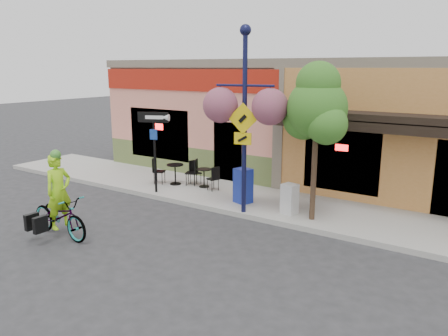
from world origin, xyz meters
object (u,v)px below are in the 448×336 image
object	(u,v)px
one_way_sign	(155,153)
street_tree	(315,142)
bicycle	(60,216)
cyclist_rider	(60,201)
newspaper_box_grey	(290,199)
newspaper_box_blue	(243,186)
lamp_post	(244,122)
building	(347,118)

from	to	relation	value
one_way_sign	street_tree	size ratio (longest dim) A/B	0.62
bicycle	one_way_sign	distance (m)	4.13
cyclist_rider	bicycle	bearing A→B (deg)	92.06
cyclist_rider	newspaper_box_grey	size ratio (longest dim) A/B	2.20
newspaper_box_blue	newspaper_box_grey	distance (m)	1.65
one_way_sign	newspaper_box_blue	xyz separation A→B (m)	(3.02, 0.60, -0.80)
newspaper_box_blue	cyclist_rider	bearing A→B (deg)	-101.97
lamp_post	newspaper_box_blue	bearing A→B (deg)	110.77
one_way_sign	bicycle	bearing A→B (deg)	-107.09
bicycle	newspaper_box_grey	size ratio (longest dim) A/B	2.39
one_way_sign	lamp_post	bearing A→B (deg)	-24.77
lamp_post	street_tree	size ratio (longest dim) A/B	1.21
cyclist_rider	lamp_post	world-z (taller)	lamp_post
newspaper_box_grey	bicycle	bearing A→B (deg)	-121.28
building	one_way_sign	xyz separation A→B (m)	(-4.16, -6.70, -0.76)
building	lamp_post	world-z (taller)	lamp_post
newspaper_box_blue	street_tree	distance (m)	2.87
newspaper_box_grey	lamp_post	bearing A→B (deg)	-140.68
cyclist_rider	one_way_sign	bearing A→B (deg)	7.94
one_way_sign	street_tree	bearing A→B (deg)	-18.66
cyclist_rider	lamp_post	xyz separation A→B (m)	(3.08, 3.85, 1.79)
building	cyclist_rider	world-z (taller)	building
bicycle	cyclist_rider	world-z (taller)	cyclist_rider
bicycle	one_way_sign	bearing A→B (deg)	7.23
cyclist_rider	street_tree	bearing A→B (deg)	-46.75
lamp_post	street_tree	distance (m)	2.00
newspaper_box_blue	newspaper_box_grey	size ratio (longest dim) A/B	1.23
building	lamp_post	distance (m)	6.90
lamp_post	bicycle	bearing A→B (deg)	-140.36
lamp_post	one_way_sign	bearing A→B (deg)	166.20
lamp_post	street_tree	bearing A→B (deg)	3.30
building	one_way_sign	size ratio (longest dim) A/B	6.81
bicycle	lamp_post	xyz separation A→B (m)	(3.13, 3.85, 2.20)
bicycle	newspaper_box_blue	bearing A→B (deg)	-27.88
newspaper_box_blue	one_way_sign	bearing A→B (deg)	-151.20
bicycle	newspaper_box_grey	xyz separation A→B (m)	(4.29, 4.43, 0.04)
newspaper_box_grey	street_tree	xyz separation A→B (m)	(0.72, -0.09, 1.71)
newspaper_box_blue	newspaper_box_grey	xyz separation A→B (m)	(1.64, -0.17, -0.10)
bicycle	cyclist_rider	xyz separation A→B (m)	(0.05, 0.00, 0.41)
building	newspaper_box_blue	distance (m)	6.40
building	lamp_post	bearing A→B (deg)	-95.62
street_tree	bicycle	bearing A→B (deg)	-139.10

